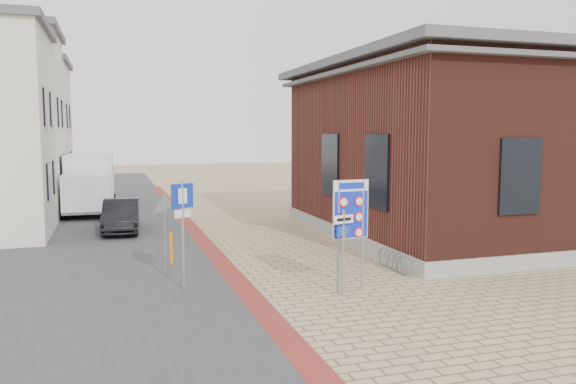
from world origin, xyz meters
TOP-DOWN VIEW (x-y plane):
  - ground at (0.00, 0.00)m, footprint 120.00×120.00m
  - road_strip at (-5.50, 15.00)m, footprint 7.00×60.00m
  - curb_strip at (-2.00, 10.00)m, footprint 0.60×40.00m
  - brick_building at (8.99, 7.00)m, footprint 13.00×13.00m
  - townhouse_far at (-10.99, 24.00)m, footprint 7.40×6.40m
  - bike_rack at (2.65, 2.20)m, footprint 0.08×1.80m
  - sedan at (-4.85, 11.43)m, footprint 1.63×4.08m
  - box_truck at (-6.23, 17.39)m, footprint 2.51×5.64m
  - border_sign at (0.50, 0.50)m, footprint 0.99×0.14m
  - essen_sign at (0.20, 0.27)m, footprint 0.58×0.19m
  - parking_sign at (-3.50, 2.00)m, footprint 0.59×0.30m
  - yield_sign at (-3.80, 3.50)m, footprint 0.82×0.28m
  - bollard at (-3.50, 5.00)m, footprint 0.10×0.10m

SIDE VIEW (x-z plane):
  - ground at x=0.00m, z-range 0.00..0.00m
  - road_strip at x=-5.50m, z-range 0.00..0.02m
  - curb_strip at x=-2.00m, z-range 0.00..0.03m
  - bike_rack at x=2.65m, z-range -0.04..0.56m
  - bollard at x=-3.50m, z-range 0.00..1.00m
  - sedan at x=-4.85m, z-range 0.00..1.32m
  - essen_sign at x=0.20m, z-range 0.33..2.50m
  - box_truck at x=-6.23m, z-range 0.05..2.97m
  - yield_sign at x=-3.80m, z-range 0.62..2.98m
  - parking_sign at x=-3.50m, z-range 0.55..3.40m
  - border_sign at x=0.50m, z-range 0.63..3.52m
  - brick_building at x=8.99m, z-range 0.09..6.89m
  - townhouse_far at x=-10.99m, z-range 0.02..8.32m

